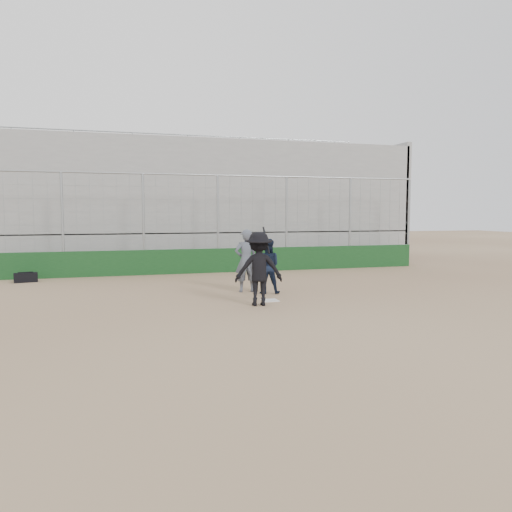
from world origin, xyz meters
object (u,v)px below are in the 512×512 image
object	(u,v)px
batter_at_plate	(259,269)
equipment_bag	(26,277)
umpire	(246,264)
catcher_crouched	(267,275)

from	to	relation	value
batter_at_plate	equipment_bag	size ratio (longest dim) A/B	2.53
batter_at_plate	umpire	world-z (taller)	batter_at_plate
umpire	batter_at_plate	bearing A→B (deg)	86.12
catcher_crouched	batter_at_plate	bearing A→B (deg)	-114.07
catcher_crouched	umpire	size ratio (longest dim) A/B	0.65
catcher_crouched	equipment_bag	distance (m)	8.92
batter_at_plate	catcher_crouched	xyz separation A→B (m)	(0.79, 1.78, -0.42)
catcher_crouched	equipment_bag	world-z (taller)	catcher_crouched
umpire	equipment_bag	xyz separation A→B (m)	(-6.98, 4.30, -0.71)
equipment_bag	catcher_crouched	bearing A→B (deg)	-32.53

